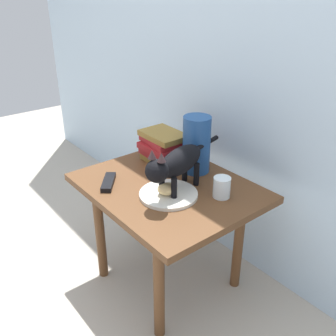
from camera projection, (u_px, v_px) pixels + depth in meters
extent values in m
plane|color=#B2A899|center=(168.00, 279.00, 1.84)|extent=(6.00, 6.00, 0.00)
cube|color=silver|center=(246.00, 34.00, 1.59)|extent=(4.00, 0.04, 2.20)
cube|color=brown|center=(168.00, 188.00, 1.62)|extent=(0.74, 0.60, 0.03)
cylinder|color=brown|center=(100.00, 233.00, 1.77)|extent=(0.04, 0.04, 0.49)
cylinder|color=brown|center=(159.00, 288.00, 1.45)|extent=(0.04, 0.04, 0.49)
cylinder|color=brown|center=(174.00, 201.00, 2.02)|extent=(0.04, 0.04, 0.49)
cylinder|color=brown|center=(238.00, 242.00, 1.70)|extent=(0.04, 0.04, 0.49)
cylinder|color=silver|center=(168.00, 194.00, 1.53)|extent=(0.24, 0.24, 0.01)
ellipsoid|color=#E0BC7A|center=(167.00, 189.00, 1.50)|extent=(0.09, 0.10, 0.05)
cylinder|color=black|center=(174.00, 189.00, 1.48)|extent=(0.02, 0.02, 0.10)
cylinder|color=black|center=(162.00, 185.00, 1.51)|extent=(0.02, 0.02, 0.10)
cylinder|color=black|center=(196.00, 174.00, 1.59)|extent=(0.02, 0.02, 0.10)
cylinder|color=black|center=(185.00, 170.00, 1.62)|extent=(0.02, 0.02, 0.10)
ellipsoid|color=black|center=(181.00, 161.00, 1.52)|extent=(0.15, 0.27, 0.11)
sphere|color=black|center=(157.00, 171.00, 1.40)|extent=(0.09, 0.09, 0.09)
cone|color=#332224|center=(161.00, 157.00, 1.36)|extent=(0.03, 0.03, 0.03)
cone|color=#332224|center=(152.00, 154.00, 1.38)|extent=(0.03, 0.03, 0.03)
cylinder|color=black|center=(207.00, 143.00, 1.66)|extent=(0.06, 0.16, 0.02)
cube|color=olive|center=(164.00, 158.00, 1.82)|extent=(0.20, 0.15, 0.03)
cube|color=maroon|center=(163.00, 153.00, 1.80)|extent=(0.22, 0.16, 0.03)
cube|color=maroon|center=(162.00, 147.00, 1.78)|extent=(0.20, 0.15, 0.03)
cube|color=maroon|center=(163.00, 140.00, 1.78)|extent=(0.21, 0.17, 0.03)
cube|color=olive|center=(163.00, 135.00, 1.77)|extent=(0.21, 0.15, 0.03)
cylinder|color=navy|center=(196.00, 144.00, 1.68)|extent=(0.12, 0.12, 0.26)
cylinder|color=silver|center=(222.00, 187.00, 1.51)|extent=(0.07, 0.07, 0.08)
cylinder|color=silver|center=(221.00, 192.00, 1.51)|extent=(0.06, 0.06, 0.04)
cube|color=black|center=(108.00, 182.00, 1.61)|extent=(0.14, 0.13, 0.02)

